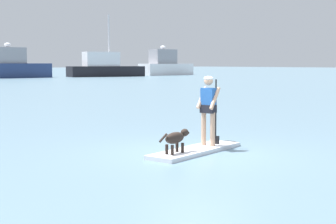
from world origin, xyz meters
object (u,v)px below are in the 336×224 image
(person_paddler, at_px, (209,106))
(moored_boat_far_starboard, at_px, (104,67))
(moored_boat_center, at_px, (12,66))
(paddleboard, at_px, (201,149))
(dog, at_px, (176,138))
(moored_boat_outer, at_px, (165,66))

(person_paddler, distance_m, moored_boat_far_starboard, 68.39)
(moored_boat_center, bearing_deg, person_paddler, -109.94)
(paddleboard, height_order, dog, dog)
(moored_boat_far_starboard, bearing_deg, dog, -122.47)
(paddleboard, relative_size, moored_boat_center, 0.31)
(dog, xyz_separation_m, moored_boat_outer, (50.19, 59.19, 1.21))
(person_paddler, height_order, dog, person_paddler)
(person_paddler, bearing_deg, dog, -167.79)
(person_paddler, xyz_separation_m, dog, (-1.32, -0.29, -0.64))
(moored_boat_outer, bearing_deg, paddleboard, -129.84)
(dog, height_order, moored_boat_outer, moored_boat_outer)
(moored_boat_center, height_order, moored_boat_far_starboard, moored_boat_far_starboard)
(paddleboard, height_order, person_paddler, person_paddler)
(moored_boat_center, bearing_deg, moored_boat_outer, -3.99)
(moored_boat_center, xyz_separation_m, moored_boat_far_starboard, (13.86, -2.57, -0.20))
(moored_boat_center, distance_m, moored_boat_far_starboard, 14.10)
(dog, relative_size, moored_boat_far_starboard, 0.09)
(moored_boat_center, bearing_deg, dog, -110.94)
(moored_boat_center, bearing_deg, paddleboard, -110.19)
(person_paddler, xyz_separation_m, moored_boat_center, (22.04, 60.77, 0.53))
(moored_boat_center, bearing_deg, moored_boat_far_starboard, -10.49)
(paddleboard, xyz_separation_m, moored_boat_outer, (49.20, 58.98, 1.60))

